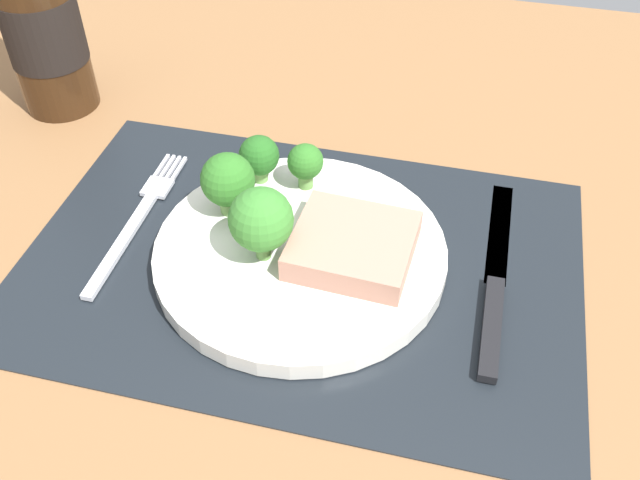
% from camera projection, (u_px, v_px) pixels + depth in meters
% --- Properties ---
extents(ground_plane, '(1.40, 1.10, 0.03)m').
position_uv_depth(ground_plane, '(301.00, 274.00, 0.61)').
color(ground_plane, brown).
extents(placemat, '(0.46, 0.32, 0.00)m').
position_uv_depth(placemat, '(301.00, 261.00, 0.60)').
color(placemat, black).
rests_on(placemat, ground_plane).
extents(plate, '(0.24, 0.24, 0.02)m').
position_uv_depth(plate, '(300.00, 253.00, 0.59)').
color(plate, silver).
rests_on(plate, placemat).
extents(steak, '(0.10, 0.09, 0.02)m').
position_uv_depth(steak, '(353.00, 245.00, 0.57)').
color(steak, tan).
rests_on(steak, plate).
extents(broccoli_near_steak, '(0.05, 0.05, 0.07)m').
position_uv_depth(broccoli_near_steak, '(261.00, 220.00, 0.55)').
color(broccoli_near_steak, '#5B8942').
rests_on(broccoli_near_steak, plate).
extents(broccoli_center, '(0.05, 0.05, 0.06)m').
position_uv_depth(broccoli_center, '(228.00, 181.00, 0.60)').
color(broccoli_center, '#6B994C').
rests_on(broccoli_center, plate).
extents(broccoli_front_edge, '(0.03, 0.03, 0.04)m').
position_uv_depth(broccoli_front_edge, '(305.00, 163.00, 0.63)').
color(broccoli_front_edge, '#5B8942').
rests_on(broccoli_front_edge, plate).
extents(broccoli_near_fork, '(0.04, 0.04, 0.05)m').
position_uv_depth(broccoli_near_fork, '(259.00, 156.00, 0.63)').
color(broccoli_near_fork, '#6B994C').
rests_on(broccoli_near_fork, plate).
extents(fork, '(0.02, 0.19, 0.01)m').
position_uv_depth(fork, '(138.00, 218.00, 0.63)').
color(fork, silver).
rests_on(fork, placemat).
extents(knife, '(0.02, 0.23, 0.01)m').
position_uv_depth(knife, '(495.00, 286.00, 0.57)').
color(knife, black).
rests_on(knife, placemat).
extents(wine_bottle, '(0.08, 0.08, 0.28)m').
position_uv_depth(wine_bottle, '(39.00, 17.00, 0.71)').
color(wine_bottle, '#331E0F').
rests_on(wine_bottle, ground_plane).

